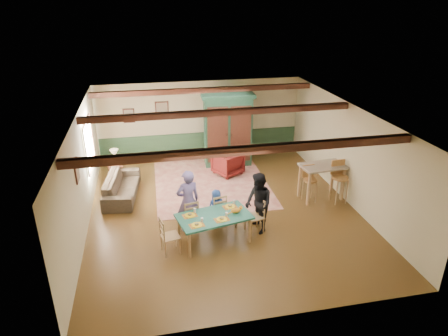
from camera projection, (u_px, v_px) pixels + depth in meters
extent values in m
plane|color=#493014|center=(224.00, 210.00, 10.78)|extent=(8.00, 8.00, 0.00)
cube|color=beige|center=(200.00, 120.00, 13.83)|extent=(7.00, 0.02, 2.70)
cube|color=beige|center=(81.00, 176.00, 9.60)|extent=(0.02, 8.00, 2.70)
cube|color=beige|center=(349.00, 154.00, 10.89)|extent=(0.02, 8.00, 2.70)
cube|color=silver|center=(224.00, 113.00, 9.70)|extent=(7.00, 8.00, 0.02)
cube|color=#223F27|center=(201.00, 145.00, 14.17)|extent=(6.95, 0.03, 0.90)
cube|color=black|center=(248.00, 150.00, 7.67)|extent=(6.95, 0.16, 0.16)
cube|color=black|center=(220.00, 112.00, 10.10)|extent=(6.95, 0.16, 0.16)
cube|color=black|center=(204.00, 90.00, 12.43)|extent=(6.95, 0.16, 0.16)
imported|color=#6E5EA1|center=(188.00, 201.00, 9.59)|extent=(0.65, 0.50, 1.59)
imported|color=black|center=(258.00, 203.00, 9.55)|extent=(0.72, 0.85, 1.52)
imported|color=navy|center=(216.00, 207.00, 10.00)|extent=(0.51, 0.38, 0.93)
cube|color=beige|center=(211.00, 182.00, 12.35)|extent=(3.48, 4.10, 0.01)
cube|color=#153525|center=(228.00, 130.00, 13.24)|extent=(1.76, 0.79, 2.42)
imported|color=#430D0F|center=(228.00, 163.00, 12.82)|extent=(1.09, 1.09, 0.74)
imported|color=#362D22|center=(122.00, 186.00, 11.43)|extent=(1.07, 2.19, 0.61)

